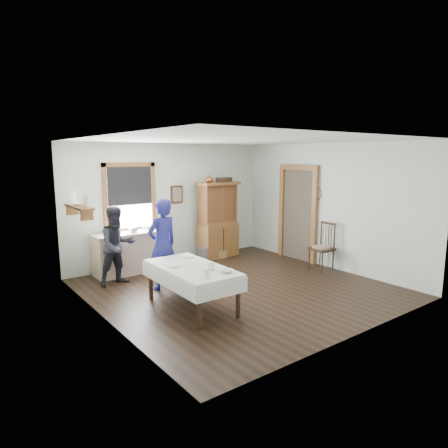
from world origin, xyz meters
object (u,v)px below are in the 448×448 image
object	(u,v)px
china_hutch	(218,220)
wicker_basket	(219,254)
spindle_chair	(322,247)
figure_dark	(117,249)
pail	(204,254)
dining_table	(192,287)
woman_blue	(163,248)
work_counter	(130,252)

from	to	relation	value
china_hutch	wicker_basket	world-z (taller)	china_hutch
spindle_chair	figure_dark	world-z (taller)	figure_dark
spindle_chair	pail	world-z (taller)	spindle_chair
china_hutch	dining_table	bearing A→B (deg)	-138.01
china_hutch	wicker_basket	distance (m)	0.83
spindle_chair	wicker_basket	distance (m)	2.47
pail	woman_blue	bearing A→B (deg)	-144.14
dining_table	woman_blue	world-z (taller)	woman_blue
china_hutch	woman_blue	distance (m)	2.60
work_counter	china_hutch	world-z (taller)	china_hutch
work_counter	wicker_basket	xyz separation A→B (m)	(2.22, -0.13, -0.34)
wicker_basket	pail	bearing A→B (deg)	173.90
china_hutch	dining_table	world-z (taller)	china_hutch
pail	dining_table	bearing A→B (deg)	-127.47
china_hutch	work_counter	bearing A→B (deg)	175.28
spindle_chair	figure_dark	size ratio (longest dim) A/B	0.74
spindle_chair	wicker_basket	xyz separation A→B (m)	(-1.13, 2.16, -0.43)
dining_table	spindle_chair	world-z (taller)	spindle_chair
china_hutch	woman_blue	bearing A→B (deg)	-153.73
dining_table	figure_dark	xyz separation A→B (m)	(-0.46, 1.89, 0.35)
pail	figure_dark	world-z (taller)	figure_dark
work_counter	woman_blue	world-z (taller)	woman_blue
work_counter	woman_blue	xyz separation A→B (m)	(0.06, -1.34, 0.34)
pail	work_counter	bearing A→B (deg)	177.25
dining_table	woman_blue	bearing A→B (deg)	85.09
work_counter	dining_table	bearing A→B (deg)	-92.41
figure_dark	work_counter	bearing A→B (deg)	44.99
woman_blue	dining_table	bearing A→B (deg)	76.62
figure_dark	wicker_basket	bearing A→B (deg)	4.69
dining_table	wicker_basket	size ratio (longest dim) A/B	5.66
dining_table	pail	size ratio (longest dim) A/B	5.79
dining_table	work_counter	bearing A→B (deg)	89.15
work_counter	spindle_chair	world-z (taller)	spindle_chair
spindle_chair	woman_blue	bearing A→B (deg)	165.71
work_counter	dining_table	distance (m)	2.48
china_hutch	spindle_chair	world-z (taller)	china_hutch
woman_blue	figure_dark	distance (m)	0.94
spindle_chair	figure_dark	bearing A→B (deg)	157.99
china_hutch	wicker_basket	bearing A→B (deg)	-121.11
figure_dark	dining_table	bearing A→B (deg)	-81.16
work_counter	pail	world-z (taller)	work_counter
woman_blue	work_counter	bearing A→B (deg)	-95.85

